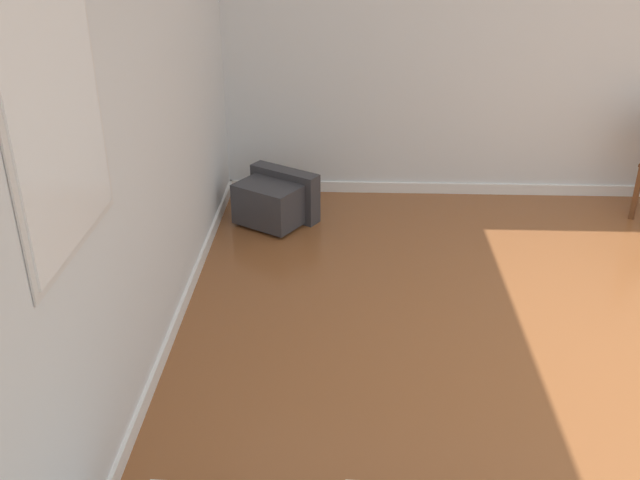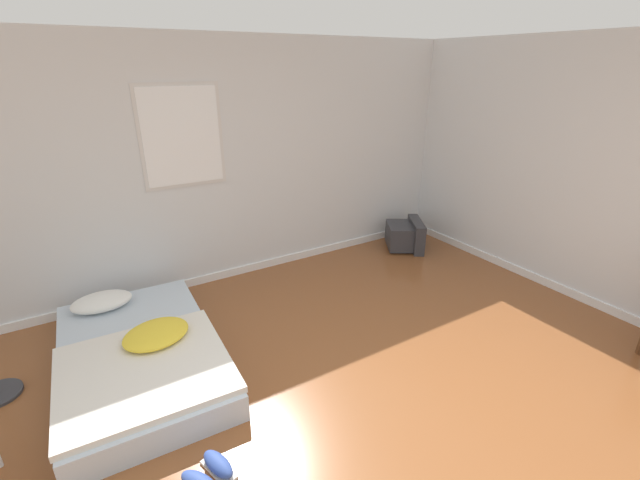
{
  "view_description": "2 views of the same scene",
  "coord_description": "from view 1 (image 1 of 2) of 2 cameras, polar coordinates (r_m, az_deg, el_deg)",
  "views": [
    {
      "loc": [
        -2.67,
        1.97,
        2.34
      ],
      "look_at": [
        0.5,
        2.1,
        0.76
      ],
      "focal_mm": 40.0,
      "sensor_mm": 36.0,
      "label": 1
    },
    {
      "loc": [
        -1.44,
        -1.41,
        2.31
      ],
      "look_at": [
        0.61,
        1.94,
        0.69
      ],
      "focal_mm": 24.0,
      "sensor_mm": 36.0,
      "label": 2
    }
  ],
  "objects": [
    {
      "name": "wall_right",
      "position": [
        6.07,
        21.9,
        14.73
      ],
      "size": [
        0.08,
        8.32,
        2.6
      ],
      "color": "silver",
      "rests_on": "ground_plane"
    },
    {
      "name": "wall_back",
      "position": [
        3.04,
        -17.51,
        5.07
      ],
      "size": [
        8.29,
        0.08,
        2.6
      ],
      "color": "silver",
      "rests_on": "ground_plane"
    },
    {
      "name": "crt_tv",
      "position": [
        5.46,
        -3.62,
        3.24
      ],
      "size": [
        0.65,
        0.68,
        0.39
      ],
      "color": "#333338",
      "rests_on": "ground_plane"
    }
  ]
}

